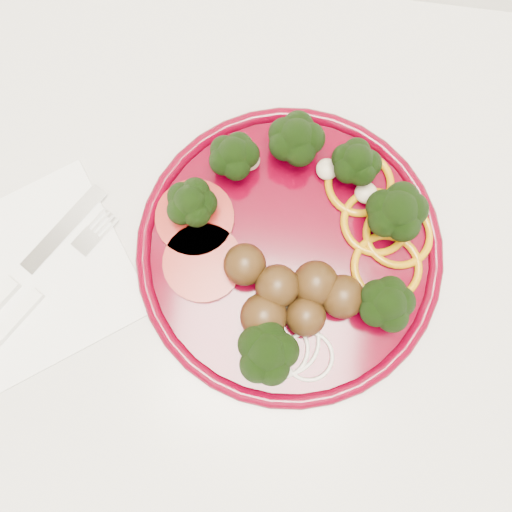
# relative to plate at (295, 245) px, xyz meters

# --- Properties ---
(counter) EXTENTS (2.40, 0.60, 0.90)m
(counter) POSITION_rel_plate_xyz_m (-0.10, -0.02, -0.47)
(counter) COLOR beige
(counter) RESTS_ON ground
(plate) EXTENTS (0.29, 0.29, 0.07)m
(plate) POSITION_rel_plate_xyz_m (0.00, 0.00, 0.00)
(plate) COLOR #4F0010
(plate) RESTS_ON counter
(napkin) EXTENTS (0.23, 0.23, 0.00)m
(napkin) POSITION_rel_plate_xyz_m (-0.24, -0.06, -0.02)
(napkin) COLOR white
(napkin) RESTS_ON counter
(knife) EXTENTS (0.11, 0.17, 0.01)m
(knife) POSITION_rel_plate_xyz_m (-0.26, -0.07, -0.01)
(knife) COLOR silver
(knife) RESTS_ON napkin
(fork) EXTENTS (0.10, 0.15, 0.01)m
(fork) POSITION_rel_plate_xyz_m (-0.24, -0.09, -0.01)
(fork) COLOR white
(fork) RESTS_ON napkin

